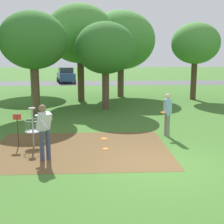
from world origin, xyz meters
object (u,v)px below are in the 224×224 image
at_px(frisbee_by_tee, 104,139).
at_px(tree_far_center, 196,44).
at_px(tree_mid_left, 31,37).
at_px(player_throwing, 44,128).
at_px(disc_golf_basket, 31,126).
at_px(parked_car_leftmost, 66,75).
at_px(tree_mid_center, 121,40).
at_px(player_foreground_watching, 167,112).
at_px(frisbee_mid_grass, 42,141).
at_px(tree_mid_right, 105,48).
at_px(tree_near_right, 80,34).
at_px(frisbee_far_left, 105,149).
at_px(tree_far_left, 33,41).

relative_size(frisbee_by_tee, tree_far_center, 0.05).
bearing_deg(tree_mid_left, player_throwing, -77.13).
bearing_deg(player_throwing, disc_golf_basket, 116.87).
bearing_deg(parked_car_leftmost, tree_mid_left, -98.84).
bearing_deg(tree_mid_center, disc_golf_basket, -107.81).
height_order(player_foreground_watching, tree_far_center, tree_far_center).
distance_m(frisbee_mid_grass, tree_far_center, 14.49).
bearing_deg(tree_mid_right, player_throwing, -103.70).
bearing_deg(tree_near_right, player_throwing, -92.19).
bearing_deg(disc_golf_basket, tree_near_right, 83.86).
bearing_deg(tree_far_center, tree_mid_right, -149.97).
height_order(frisbee_far_left, tree_far_left, tree_far_left).
xyz_separation_m(player_throwing, parked_car_leftmost, (-2.14, 27.15, -0.06)).
distance_m(disc_golf_basket, tree_far_left, 7.12).
xyz_separation_m(player_throwing, tree_far_center, (8.70, 12.52, 3.03)).
distance_m(player_throwing, tree_mid_right, 9.35).
distance_m(disc_golf_basket, tree_near_right, 11.65).
relative_size(player_throwing, tree_mid_center, 0.26).
bearing_deg(player_foreground_watching, tree_mid_right, 109.87).
relative_size(tree_near_right, tree_mid_center, 1.02).
bearing_deg(tree_far_center, disc_golf_basket, -130.17).
bearing_deg(tree_far_center, parked_car_leftmost, 126.53).
xyz_separation_m(frisbee_mid_grass, tree_mid_center, (3.95, 12.38, 4.33)).
bearing_deg(player_foreground_watching, tree_far_left, 140.01).
relative_size(player_foreground_watching, player_throwing, 1.00).
relative_size(player_throwing, tree_far_center, 0.31).
relative_size(disc_golf_basket, frisbee_far_left, 6.87).
distance_m(player_foreground_watching, player_throwing, 5.04).
distance_m(frisbee_by_tee, frisbee_mid_grass, 2.35).
xyz_separation_m(frisbee_by_tee, tree_mid_center, (1.61, 12.22, 4.33)).
height_order(player_foreground_watching, frisbee_mid_grass, player_foreground_watching).
bearing_deg(tree_mid_right, player_foreground_watching, -70.13).
height_order(frisbee_mid_grass, tree_mid_center, tree_mid_center).
distance_m(disc_golf_basket, frisbee_mid_grass, 1.01).
xyz_separation_m(frisbee_far_left, tree_far_left, (-3.66, 6.73, 3.95)).
bearing_deg(parked_car_leftmost, tree_mid_center, -66.18).
relative_size(frisbee_mid_grass, tree_mid_center, 0.03).
xyz_separation_m(player_throwing, tree_far_left, (-1.78, 7.66, 2.97)).
bearing_deg(tree_mid_right, frisbee_mid_grass, -111.17).
height_order(tree_far_left, tree_far_center, tree_far_left).
bearing_deg(frisbee_by_tee, tree_mid_center, 82.50).
relative_size(player_throwing, parked_car_leftmost, 0.38).
relative_size(tree_mid_right, parked_car_leftmost, 1.14).
relative_size(player_foreground_watching, tree_near_right, 0.26).
height_order(player_throwing, tree_near_right, tree_near_right).
relative_size(frisbee_by_tee, tree_far_left, 0.05).
xyz_separation_m(tree_mid_left, tree_far_center, (12.48, -4.05, -0.71)).
bearing_deg(disc_golf_basket, tree_mid_left, 101.48).
bearing_deg(frisbee_far_left, tree_far_center, 59.56).
height_order(frisbee_far_left, tree_far_center, tree_far_center).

